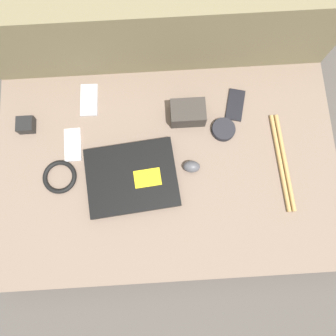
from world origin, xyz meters
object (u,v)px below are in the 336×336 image
(speaker_puck, at_px, (223,129))
(phone_silver, at_px, (89,100))
(computer_mouse, at_px, (192,168))
(phone_black, at_px, (73,145))
(charger_brick, at_px, (26,125))
(camera_pouch, at_px, (188,113))
(phone_small, at_px, (235,105))
(laptop, at_px, (132,178))

(speaker_puck, distance_m, phone_silver, 0.50)
(computer_mouse, bearing_deg, phone_black, 171.24)
(charger_brick, bearing_deg, computer_mouse, -18.27)
(camera_pouch, bearing_deg, phone_small, 10.50)
(laptop, height_order, charger_brick, charger_brick)
(phone_silver, distance_m, phone_small, 0.53)
(laptop, distance_m, computer_mouse, 0.21)
(camera_pouch, bearing_deg, computer_mouse, -89.90)
(speaker_puck, bearing_deg, phone_silver, 163.29)
(phone_small, bearing_deg, phone_silver, -171.53)
(computer_mouse, relative_size, camera_pouch, 0.51)
(speaker_puck, xyz_separation_m, phone_silver, (-0.48, 0.14, -0.01))
(computer_mouse, distance_m, phone_silver, 0.45)
(phone_small, distance_m, charger_brick, 0.75)
(camera_pouch, bearing_deg, phone_black, -168.58)
(speaker_puck, height_order, camera_pouch, camera_pouch)
(phone_small, height_order, camera_pouch, camera_pouch)
(computer_mouse, relative_size, charger_brick, 1.08)
(laptop, xyz_separation_m, camera_pouch, (0.21, 0.22, 0.02))
(phone_black, bearing_deg, laptop, -34.55)
(computer_mouse, distance_m, speaker_puck, 0.18)
(phone_silver, distance_m, phone_black, 0.18)
(laptop, distance_m, phone_small, 0.46)
(computer_mouse, height_order, camera_pouch, camera_pouch)
(phone_black, bearing_deg, speaker_puck, 0.74)
(speaker_puck, bearing_deg, phone_small, 60.27)
(computer_mouse, height_order, speaker_puck, computer_mouse)
(phone_silver, bearing_deg, speaker_puck, -15.18)
(laptop, height_order, computer_mouse, computer_mouse)
(laptop, bearing_deg, camera_pouch, 40.67)
(laptop, height_order, speaker_puck, laptop)
(laptop, distance_m, phone_black, 0.24)
(phone_small, height_order, charger_brick, charger_brick)
(phone_small, bearing_deg, camera_pouch, -155.61)
(phone_small, bearing_deg, charger_brick, -163.20)
(phone_black, relative_size, camera_pouch, 1.00)
(computer_mouse, bearing_deg, charger_brick, 168.10)
(computer_mouse, xyz_separation_m, charger_brick, (-0.57, 0.19, 0.00))
(computer_mouse, bearing_deg, phone_small, 58.51)
(computer_mouse, height_order, phone_black, computer_mouse)
(phone_black, height_order, charger_brick, charger_brick)
(phone_black, relative_size, charger_brick, 2.10)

